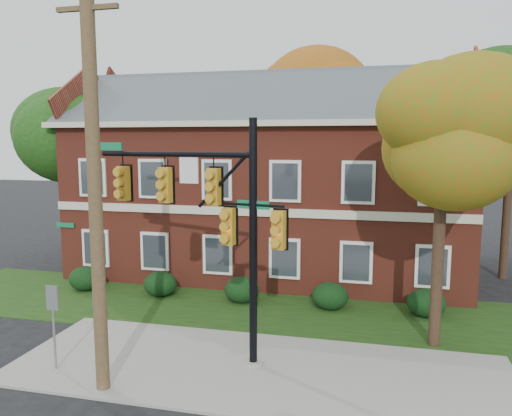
% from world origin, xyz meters
% --- Properties ---
extents(ground, '(120.00, 120.00, 0.00)m').
position_xyz_m(ground, '(0.00, 0.00, 0.00)').
color(ground, black).
rests_on(ground, ground).
extents(sidewalk, '(14.00, 5.00, 0.08)m').
position_xyz_m(sidewalk, '(0.00, 1.00, 0.04)').
color(sidewalk, gray).
rests_on(sidewalk, ground).
extents(grass_strip, '(30.00, 6.00, 0.04)m').
position_xyz_m(grass_strip, '(0.00, 6.00, 0.02)').
color(grass_strip, '#193811').
rests_on(grass_strip, ground).
extents(apartment_building, '(18.80, 8.80, 9.74)m').
position_xyz_m(apartment_building, '(-2.00, 11.95, 4.99)').
color(apartment_building, maroon).
rests_on(apartment_building, ground).
extents(hedge_far_left, '(1.40, 1.26, 1.05)m').
position_xyz_m(hedge_far_left, '(-9.00, 6.70, 0.53)').
color(hedge_far_left, black).
rests_on(hedge_far_left, ground).
extents(hedge_left, '(1.40, 1.26, 1.05)m').
position_xyz_m(hedge_left, '(-5.50, 6.70, 0.53)').
color(hedge_left, black).
rests_on(hedge_left, ground).
extents(hedge_center, '(1.40, 1.26, 1.05)m').
position_xyz_m(hedge_center, '(-2.00, 6.70, 0.53)').
color(hedge_center, black).
rests_on(hedge_center, ground).
extents(hedge_right, '(1.40, 1.26, 1.05)m').
position_xyz_m(hedge_right, '(1.50, 6.70, 0.53)').
color(hedge_right, black).
rests_on(hedge_right, ground).
extents(hedge_far_right, '(1.40, 1.26, 1.05)m').
position_xyz_m(hedge_far_right, '(5.00, 6.70, 0.53)').
color(hedge_far_right, black).
rests_on(hedge_far_right, ground).
extents(tree_near_right, '(4.50, 4.25, 8.58)m').
position_xyz_m(tree_near_right, '(5.22, 3.87, 6.67)').
color(tree_near_right, black).
rests_on(tree_near_right, ground).
extents(tree_left_rear, '(5.40, 5.10, 8.88)m').
position_xyz_m(tree_left_rear, '(-11.73, 10.84, 6.68)').
color(tree_left_rear, black).
rests_on(tree_left_rear, ground).
extents(tree_far_rear, '(6.84, 6.46, 11.52)m').
position_xyz_m(tree_far_rear, '(-0.66, 19.79, 8.84)').
color(tree_far_rear, black).
rests_on(tree_far_rear, ground).
extents(traffic_signal, '(6.24, 1.19, 7.03)m').
position_xyz_m(traffic_signal, '(-1.43, 1.47, 4.36)').
color(traffic_signal, gray).
rests_on(traffic_signal, ground).
extents(utility_pole, '(1.60, 0.35, 10.28)m').
position_xyz_m(utility_pole, '(-3.62, -1.00, 5.22)').
color(utility_pole, '#4F3B25').
rests_on(utility_pole, ground).
extents(sign_post, '(0.36, 0.07, 2.47)m').
position_xyz_m(sign_post, '(-5.50, -0.31, 1.68)').
color(sign_post, slate).
rests_on(sign_post, ground).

